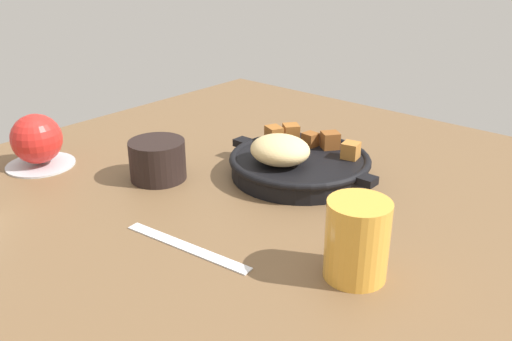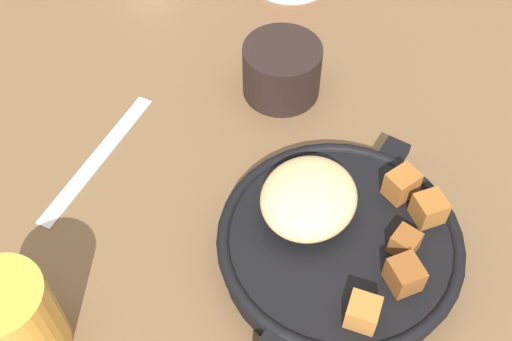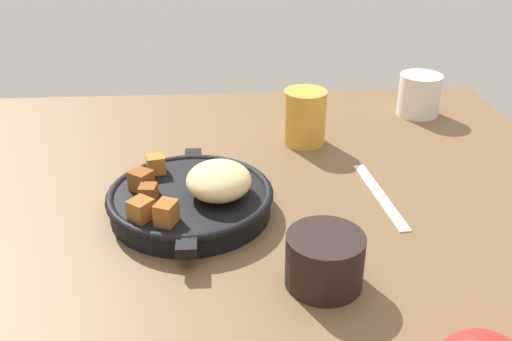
{
  "view_description": "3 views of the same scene",
  "coord_description": "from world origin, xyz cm",
  "px_view_note": "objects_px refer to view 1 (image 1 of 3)",
  "views": [
    {
      "loc": [
        -47.84,
        55.55,
        34.68
      ],
      "look_at": [
        -2.68,
        3.31,
        4.82
      ],
      "focal_mm": 38.54,
      "sensor_mm": 36.0,
      "label": 1
    },
    {
      "loc": [
        -30.38,
        -16.91,
        50.15
      ],
      "look_at": [
        -0.8,
        1.2,
        5.36
      ],
      "focal_mm": 43.99,
      "sensor_mm": 36.0,
      "label": 2
    },
    {
      "loc": [
        64.01,
        -3.69,
        40.47
      ],
      "look_at": [
        -1.06,
        0.5,
        6.33
      ],
      "focal_mm": 40.54,
      "sensor_mm": 36.0,
      "label": 3
    }
  ],
  "objects_px": {
    "cast_iron_skillet": "(297,161)",
    "red_apple": "(37,139)",
    "juice_glass_amber": "(357,240)",
    "butter_knife": "(186,246)",
    "coffee_mug_dark": "(158,160)"
  },
  "relations": [
    {
      "from": "red_apple",
      "to": "butter_knife",
      "type": "height_order",
      "value": "red_apple"
    },
    {
      "from": "juice_glass_amber",
      "to": "cast_iron_skillet",
      "type": "bearing_deg",
      "value": -39.78
    },
    {
      "from": "cast_iron_skillet",
      "to": "red_apple",
      "type": "distance_m",
      "value": 0.42
    },
    {
      "from": "red_apple",
      "to": "juice_glass_amber",
      "type": "height_order",
      "value": "juice_glass_amber"
    },
    {
      "from": "cast_iron_skillet",
      "to": "red_apple",
      "type": "bearing_deg",
      "value": 35.05
    },
    {
      "from": "cast_iron_skillet",
      "to": "red_apple",
      "type": "height_order",
      "value": "red_apple"
    },
    {
      "from": "juice_glass_amber",
      "to": "coffee_mug_dark",
      "type": "bearing_deg",
      "value": -4.54
    },
    {
      "from": "coffee_mug_dark",
      "to": "juice_glass_amber",
      "type": "relative_size",
      "value": 0.95
    },
    {
      "from": "coffee_mug_dark",
      "to": "juice_glass_amber",
      "type": "xyz_separation_m",
      "value": [
        -0.37,
        0.03,
        0.01
      ]
    },
    {
      "from": "cast_iron_skillet",
      "to": "red_apple",
      "type": "xyz_separation_m",
      "value": [
        0.34,
        0.24,
        0.02
      ]
    },
    {
      "from": "juice_glass_amber",
      "to": "butter_knife",
      "type": "bearing_deg",
      "value": 24.05
    },
    {
      "from": "coffee_mug_dark",
      "to": "red_apple",
      "type": "bearing_deg",
      "value": 26.55
    },
    {
      "from": "cast_iron_skillet",
      "to": "juice_glass_amber",
      "type": "bearing_deg",
      "value": 140.22
    },
    {
      "from": "cast_iron_skillet",
      "to": "butter_knife",
      "type": "height_order",
      "value": "cast_iron_skillet"
    },
    {
      "from": "cast_iron_skillet",
      "to": "juice_glass_amber",
      "type": "distance_m",
      "value": 0.28
    }
  ]
}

